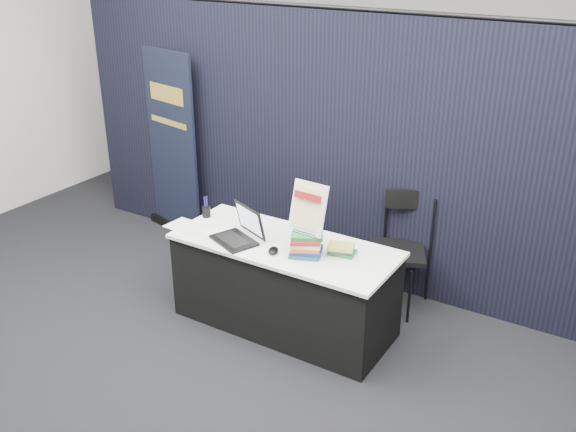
# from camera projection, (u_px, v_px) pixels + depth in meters

# --- Properties ---
(floor) EXTENTS (8.00, 8.00, 0.00)m
(floor) POSITION_uv_depth(u_px,v_px,m) (246.00, 358.00, 4.91)
(floor) COLOR black
(floor) RESTS_ON ground
(wall_back) EXTENTS (8.00, 0.02, 3.50)m
(wall_back) POSITION_uv_depth(u_px,v_px,m) (445.00, 50.00, 7.30)
(wall_back) COLOR beige
(wall_back) RESTS_ON floor
(drape_partition) EXTENTS (6.00, 0.08, 2.40)m
(drape_partition) POSITION_uv_depth(u_px,v_px,m) (347.00, 153.00, 5.67)
(drape_partition) COLOR black
(drape_partition) RESTS_ON floor
(display_table) EXTENTS (1.80, 0.75, 0.75)m
(display_table) POSITION_uv_depth(u_px,v_px,m) (284.00, 285.00, 5.19)
(display_table) COLOR black
(display_table) RESTS_ON floor
(laptop) EXTENTS (0.43, 0.41, 0.27)m
(laptop) POSITION_uv_depth(u_px,v_px,m) (237.00, 232.00, 5.07)
(laptop) COLOR black
(laptop) RESTS_ON display_table
(mouse) EXTENTS (0.12, 0.15, 0.04)m
(mouse) POSITION_uv_depth(u_px,v_px,m) (273.00, 250.00, 4.88)
(mouse) COLOR black
(mouse) RESTS_ON display_table
(brochure_left) EXTENTS (0.34, 0.26, 0.00)m
(brochure_left) POSITION_uv_depth(u_px,v_px,m) (186.00, 226.00, 5.32)
(brochure_left) COLOR silver
(brochure_left) RESTS_ON display_table
(brochure_mid) EXTENTS (0.35, 0.27, 0.00)m
(brochure_mid) POSITION_uv_depth(u_px,v_px,m) (219.00, 242.00, 5.05)
(brochure_mid) COLOR silver
(brochure_mid) RESTS_ON display_table
(brochure_right) EXTENTS (0.36, 0.29, 0.00)m
(brochure_right) POSITION_uv_depth(u_px,v_px,m) (224.00, 234.00, 5.18)
(brochure_right) COLOR white
(brochure_right) RESTS_ON display_table
(pen_cup) EXTENTS (0.08, 0.08, 0.09)m
(pen_cup) POSITION_uv_depth(u_px,v_px,m) (206.00, 212.00, 5.48)
(pen_cup) COLOR black
(pen_cup) RESTS_ON display_table
(book_stack_tall) EXTENTS (0.28, 0.25, 0.18)m
(book_stack_tall) POSITION_uv_depth(u_px,v_px,m) (306.00, 245.00, 4.81)
(book_stack_tall) COLOR #18525B
(book_stack_tall) RESTS_ON display_table
(book_stack_short) EXTENTS (0.22, 0.18, 0.08)m
(book_stack_short) POSITION_uv_depth(u_px,v_px,m) (341.00, 249.00, 4.85)
(book_stack_short) COLOR #1D6F35
(book_stack_short) RESTS_ON display_table
(info_sign) EXTENTS (0.30, 0.15, 0.40)m
(info_sign) POSITION_uv_depth(u_px,v_px,m) (308.00, 209.00, 4.71)
(info_sign) COLOR black
(info_sign) RESTS_ON book_stack_tall
(pullup_banner) EXTENTS (0.83, 0.27, 1.94)m
(pullup_banner) POSITION_uv_depth(u_px,v_px,m) (172.00, 155.00, 6.68)
(pullup_banner) COLOR black
(pullup_banner) RESTS_ON floor
(stacking_chair) EXTENTS (0.60, 0.62, 1.00)m
(stacking_chair) POSITION_uv_depth(u_px,v_px,m) (400.00, 245.00, 5.44)
(stacking_chair) COLOR black
(stacking_chair) RESTS_ON floor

